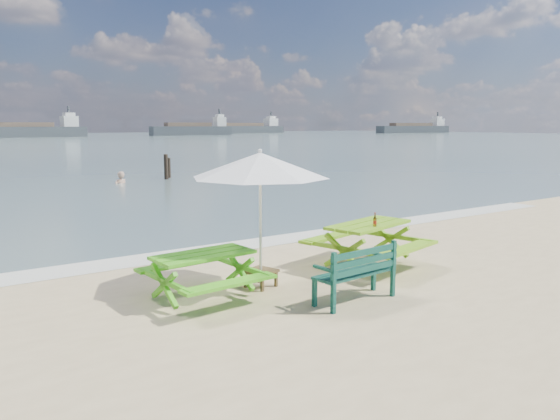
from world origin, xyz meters
TOP-DOWN VIEW (x-y plane):
  - foam_strip at (0.00, 4.60)m, footprint 22.00×0.90m
  - picnic_table_left at (-2.13, 1.72)m, footprint 1.62×1.77m
  - picnic_table_right at (1.23, 1.71)m, footprint 2.13×2.27m
  - park_bench at (-0.31, 0.39)m, footprint 1.39×0.55m
  - side_table at (-1.08, 1.78)m, footprint 0.55×0.55m
  - patio_umbrella at (-1.08, 1.78)m, footprint 2.76×2.76m
  - beer_bottle at (1.08, 1.41)m, footprint 0.06×0.06m
  - swimmer at (2.26, 18.69)m, footprint 0.70×0.53m
  - mooring_pilings at (4.79, 19.34)m, footprint 0.58×0.78m
  - cargo_ships at (51.92, 122.57)m, footprint 154.79×37.11m

SIDE VIEW (x-z plane):
  - swimmer at x=2.26m, z-range -1.21..0.52m
  - foam_strip at x=0.00m, z-range 0.00..0.01m
  - side_table at x=-1.08m, z-range 0.01..0.29m
  - park_bench at x=-0.31m, z-range -0.16..0.68m
  - picnic_table_left at x=-2.13m, z-range -0.01..0.70m
  - picnic_table_right at x=1.23m, z-range -0.02..0.81m
  - mooring_pilings at x=4.79m, z-range -0.24..1.16m
  - beer_bottle at x=1.08m, z-range 0.78..1.03m
  - cargo_ships at x=51.92m, z-range -1.02..3.38m
  - patio_umbrella at x=-1.08m, z-range 0.89..3.07m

